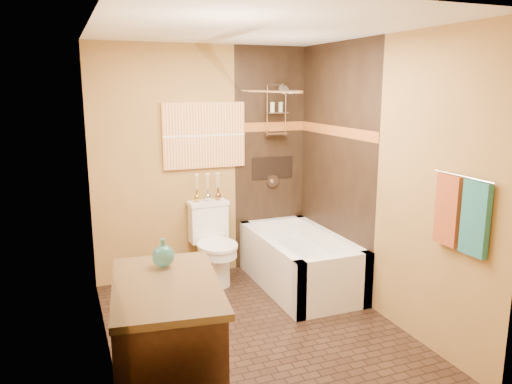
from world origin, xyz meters
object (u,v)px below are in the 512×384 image
sunset_painting (204,135)px  bathtub (299,266)px  toilet (214,243)px  vanity (167,352)px

sunset_painting → bathtub: (0.80, -0.73, -1.33)m
toilet → vanity: size_ratio=0.77×
sunset_painting → bathtub: bearing=-42.2°
vanity → toilet: bearing=73.4°
bathtub → toilet: bearing=150.7°
sunset_painting → bathtub: 1.71m
toilet → vanity: vanity is taller
vanity → sunset_painting: bearing=75.9°
sunset_painting → toilet: sunset_painting is taller
bathtub → vanity: vanity is taller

